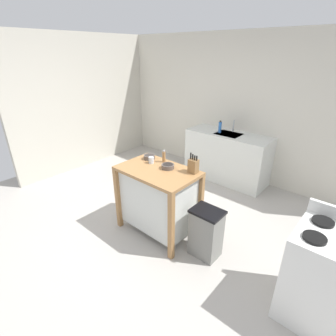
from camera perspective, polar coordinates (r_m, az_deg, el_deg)
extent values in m
plane|color=#ADA8A0|center=(3.64, -5.60, -14.02)|extent=(6.26, 6.26, 0.00)
cube|color=beige|center=(5.00, 15.60, 12.68)|extent=(5.26, 0.10, 2.60)
cube|color=beige|center=(5.63, -18.10, 13.65)|extent=(0.10, 3.13, 2.60)
cube|color=#9E7042|center=(3.19, -2.36, -0.65)|extent=(1.01, 0.64, 0.04)
cube|color=silver|center=(3.39, -2.24, -6.97)|extent=(0.91, 0.54, 0.79)
cube|color=#9E7042|center=(3.56, -11.13, -6.74)|extent=(0.06, 0.06, 0.89)
cube|color=#9E7042|center=(2.98, 0.72, -13.20)|extent=(0.06, 0.06, 0.89)
cube|color=#9E7042|center=(3.88, -4.42, -3.44)|extent=(0.06, 0.06, 0.89)
cube|color=#9E7042|center=(3.36, 7.24, -8.47)|extent=(0.06, 0.06, 0.89)
cube|color=olive|center=(3.08, 5.69, 0.43)|extent=(0.11, 0.09, 0.17)
cylinder|color=black|center=(3.06, 5.12, 2.76)|extent=(0.02, 0.02, 0.08)
cylinder|color=black|center=(3.04, 5.56, 2.51)|extent=(0.02, 0.02, 0.06)
cylinder|color=black|center=(3.03, 6.00, 2.30)|extent=(0.02, 0.02, 0.06)
cylinder|color=black|center=(3.01, 6.46, 2.19)|extent=(0.02, 0.02, 0.06)
cylinder|color=#564C47|center=(3.49, -4.21, 2.47)|extent=(0.15, 0.15, 0.06)
cylinder|color=#342D2A|center=(3.48, -4.23, 2.86)|extent=(0.13, 0.13, 0.01)
cylinder|color=#564C47|center=(3.20, -0.04, 0.37)|extent=(0.16, 0.16, 0.05)
cylinder|color=#342D2A|center=(3.19, -0.04, 0.77)|extent=(0.13, 0.13, 0.01)
cylinder|color=silver|center=(3.35, -3.79, 1.78)|extent=(0.07, 0.07, 0.09)
cylinder|color=#9E7042|center=(3.37, -0.93, 2.49)|extent=(0.04, 0.04, 0.14)
sphere|color=#99999E|center=(3.33, -0.94, 3.83)|extent=(0.03, 0.03, 0.03)
cube|color=slate|center=(3.15, 8.46, -14.41)|extent=(0.34, 0.26, 0.60)
cube|color=black|center=(2.96, 8.85, -9.67)|extent=(0.36, 0.28, 0.03)
cube|color=silver|center=(4.93, 13.02, 2.45)|extent=(1.53, 0.60, 0.91)
cube|color=silver|center=(4.76, 13.41, 7.28)|extent=(0.44, 0.36, 0.03)
cylinder|color=#B7BCC1|center=(4.87, 14.47, 9.07)|extent=(0.02, 0.02, 0.22)
cylinder|color=blue|center=(4.77, 11.56, 8.90)|extent=(0.06, 0.06, 0.20)
cylinder|color=black|center=(4.74, 11.67, 10.19)|extent=(0.03, 0.03, 0.02)
cube|color=silver|center=(2.79, 31.46, -20.43)|extent=(0.60, 0.60, 0.91)
cylinder|color=black|center=(2.40, 30.00, -13.40)|extent=(0.18, 0.18, 0.02)
cylinder|color=black|center=(2.64, 31.39, -10.22)|extent=(0.18, 0.18, 0.02)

